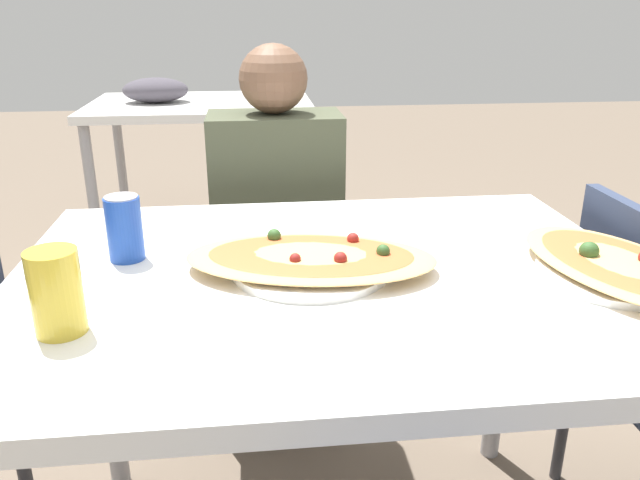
% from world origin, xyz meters
% --- Properties ---
extents(dining_table, '(1.15, 0.86, 0.76)m').
position_xyz_m(dining_table, '(0.00, 0.00, 0.69)').
color(dining_table, white).
rests_on(dining_table, ground_plane).
extents(chair_far_seated, '(0.40, 0.40, 0.83)m').
position_xyz_m(chair_far_seated, '(-0.07, 0.76, 0.47)').
color(chair_far_seated, '#2D3851').
rests_on(chair_far_seated, ground_plane).
extents(person_seated, '(0.36, 0.24, 1.13)m').
position_xyz_m(person_seated, '(-0.07, 0.65, 0.65)').
color(person_seated, '#2D2D38').
rests_on(person_seated, ground_plane).
extents(pizza_main, '(0.49, 0.33, 0.05)m').
position_xyz_m(pizza_main, '(-0.03, 0.01, 0.78)').
color(pizza_main, white).
rests_on(pizza_main, dining_table).
extents(soda_can, '(0.07, 0.07, 0.12)m').
position_xyz_m(soda_can, '(-0.38, 0.10, 0.83)').
color(soda_can, '#1E47B2').
rests_on(soda_can, dining_table).
extents(drink_glass, '(0.07, 0.07, 0.13)m').
position_xyz_m(drink_glass, '(-0.42, -0.18, 0.83)').
color(drink_glass, gold).
rests_on(drink_glass, dining_table).
extents(pizza_second, '(0.32, 0.46, 0.06)m').
position_xyz_m(pizza_second, '(0.51, -0.08, 0.78)').
color(pizza_second, white).
rests_on(pizza_second, dining_table).
extents(background_table, '(1.10, 0.80, 0.88)m').
position_xyz_m(background_table, '(-0.41, 2.19, 0.71)').
color(background_table, white).
rests_on(background_table, ground_plane).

